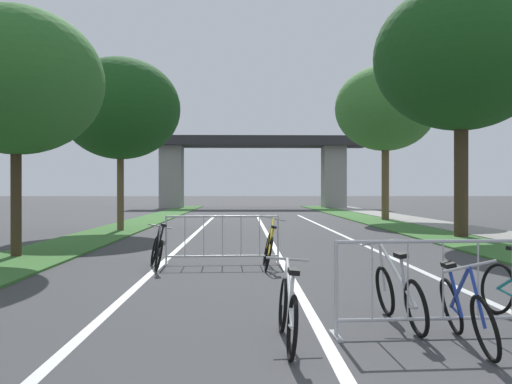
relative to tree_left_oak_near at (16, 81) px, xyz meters
The scene contains 18 objects.
grass_verge_left 13.17m from the tree_left_oak_near, 88.43° to the left, with size 2.15×59.28×0.05m, color #386B2D.
grass_verge_right 17.84m from the tree_left_oak_near, 46.07° to the left, with size 2.15×59.28×0.05m, color #386B2D.
sidewalk_path_right 19.34m from the tree_left_oak_near, 41.40° to the left, with size 2.13×59.28×0.08m, color gray.
lane_stripe_center 9.20m from the tree_left_oak_near, 41.08° to the left, with size 0.14×34.29×0.01m, color silver.
lane_stripe_right_lane 11.14m from the tree_left_oak_near, 31.47° to the left, with size 0.14×34.29×0.01m, color silver.
lane_stripe_left_lane 7.68m from the tree_left_oak_near, 56.55° to the left, with size 0.14×34.29×0.01m, color silver.
overpass_bridge 37.76m from the tree_left_oak_near, 80.56° to the left, with size 20.44×4.01×6.33m.
tree_left_oak_near is the anchor object (origin of this frame).
tree_left_maple_mid 8.58m from the tree_left_oak_near, 86.02° to the left, with size 4.60×4.60×6.69m.
tree_right_pine_far 13.79m from the tree_left_oak_near, 22.88° to the left, with size 5.79×5.79×8.51m.
tree_right_cypress_far 20.54m from the tree_left_oak_near, 51.47° to the left, with size 5.24×5.24×8.10m.
crowd_barrier_nearest 11.05m from the tree_left_oak_near, 43.87° to the right, with size 2.47×0.58×1.05m.
crowd_barrier_second 6.21m from the tree_left_oak_near, 14.69° to the right, with size 2.47×0.56×1.05m.
bicycle_black_0 5.53m from the tree_left_oak_near, 27.31° to the right, with size 0.54×1.61×0.93m.
bicycle_silver_1 10.57m from the tree_left_oak_near, 43.56° to the right, with size 0.47×1.70×0.98m.
bicycle_white_3 10.29m from the tree_left_oak_near, 52.81° to the right, with size 0.47×1.68×0.86m.
bicycle_blue_4 11.46m from the tree_left_oak_near, 45.57° to the right, with size 0.53×1.64×0.95m.
bicycle_yellow_6 7.18m from the tree_left_oak_near, 17.56° to the right, with size 0.54×1.79×1.06m.
Camera 1 is at (-0.87, -1.65, 1.59)m, focal length 39.79 mm.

